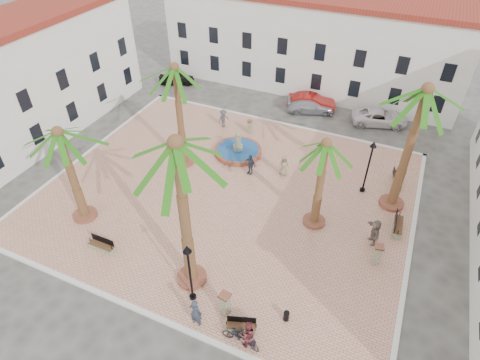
{
  "coord_description": "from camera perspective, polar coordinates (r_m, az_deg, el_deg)",
  "views": [
    {
      "loc": [
        10.07,
        -20.26,
        19.59
      ],
      "look_at": [
        1.0,
        0.0,
        1.6
      ],
      "focal_mm": 30.0,
      "sensor_mm": 36.0,
      "label": 1
    }
  ],
  "objects": [
    {
      "name": "cyclist_b",
      "position": [
        21.35,
        1.07,
        -21.09
      ],
      "size": [
        1.14,
        1.06,
        1.86
      ],
      "primitive_type": "imported",
      "rotation": [
        0.0,
        0.0,
        3.67
      ],
      "color": "maroon",
      "rests_on": "plaza"
    },
    {
      "name": "kerb_s",
      "position": [
        23.83,
        -13.78,
        -17.7
      ],
      "size": [
        26.3,
        0.3,
        0.16
      ],
      "primitive_type": "cube",
      "color": "silver",
      "rests_on": "ground"
    },
    {
      "name": "car_black",
      "position": [
        45.81,
        -9.01,
        14.12
      ],
      "size": [
        4.1,
        2.95,
        1.3
      ],
      "primitive_type": "imported",
      "rotation": [
        0.0,
        0.0,
        1.99
      ],
      "color": "black",
      "rests_on": "ground"
    },
    {
      "name": "kerb_e",
      "position": [
        28.28,
        23.07,
        -8.68
      ],
      "size": [
        0.3,
        22.3,
        0.16
      ],
      "primitive_type": "cube",
      "color": "silver",
      "rests_on": "ground"
    },
    {
      "name": "cyclist_a",
      "position": [
        22.05,
        -6.32,
        -18.2
      ],
      "size": [
        0.74,
        0.5,
        1.96
      ],
      "primitive_type": "imported",
      "rotation": [
        0.0,
        0.0,
        3.09
      ],
      "color": "#2C3343",
      "rests_on": "plaza"
    },
    {
      "name": "building_north",
      "position": [
        44.07,
        10.02,
        18.81
      ],
      "size": [
        30.4,
        7.4,
        9.5
      ],
      "color": "white",
      "rests_on": "ground"
    },
    {
      "name": "palm_s",
      "position": [
        18.49,
        -8.85,
        2.66
      ],
      "size": [
        5.73,
        5.73,
        10.02
      ],
      "color": "#955038",
      "rests_on": "plaza"
    },
    {
      "name": "bicycle_b",
      "position": [
        21.71,
        0.78,
        -21.5
      ],
      "size": [
        1.88,
        1.03,
        1.09
      ],
      "primitive_type": "imported",
      "rotation": [
        0.0,
        0.0,
        1.27
      ],
      "color": "black",
      "rests_on": "plaza"
    },
    {
      "name": "litter_bin",
      "position": [
        22.74,
        6.6,
        -18.66
      ],
      "size": [
        0.32,
        0.32,
        0.62
      ],
      "primitive_type": "cylinder",
      "color": "black",
      "rests_on": "plaza"
    },
    {
      "name": "pedestrian_fountain_b",
      "position": [
        31.02,
        1.46,
        2.25
      ],
      "size": [
        1.12,
        0.75,
        1.76
      ],
      "primitive_type": "imported",
      "rotation": [
        0.0,
        0.0,
        -0.34
      ],
      "color": "#354558",
      "rests_on": "plaza"
    },
    {
      "name": "lamppost_e",
      "position": [
        29.52,
        18.04,
        2.94
      ],
      "size": [
        0.48,
        0.48,
        4.38
      ],
      "color": "black",
      "rests_on": "plaza"
    },
    {
      "name": "car_silver",
      "position": [
        40.24,
        10.02,
        10.36
      ],
      "size": [
        4.98,
        3.3,
        1.34
      ],
      "primitive_type": "imported",
      "rotation": [
        0.0,
        0.0,
        1.91
      ],
      "color": "#A8A7B0",
      "rests_on": "ground"
    },
    {
      "name": "palm_nw",
      "position": [
        29.27,
        -9.12,
        14.03
      ],
      "size": [
        4.92,
        4.92,
        8.5
      ],
      "color": "#955038",
      "rests_on": "plaza"
    },
    {
      "name": "lamppost_s",
      "position": [
        21.43,
        -7.3,
        -11.77
      ],
      "size": [
        0.47,
        0.47,
        4.35
      ],
      "color": "black",
      "rests_on": "plaza"
    },
    {
      "name": "fountain",
      "position": [
        33.62,
        -0.3,
        4.27
      ],
      "size": [
        3.95,
        3.95,
        2.04
      ],
      "color": "#955038",
      "rests_on": "plaza"
    },
    {
      "name": "palm_e",
      "position": [
        24.34,
        11.97,
        3.6
      ],
      "size": [
        4.92,
        4.92,
        6.79
      ],
      "color": "#955038",
      "rests_on": "plaza"
    },
    {
      "name": "bench_se",
      "position": [
        22.35,
        0.2,
        -20.16
      ],
      "size": [
        1.7,
        1.0,
        0.86
      ],
      "rotation": [
        0.0,
        0.0,
        0.33
      ],
      "color": "gray",
      "rests_on": "plaza"
    },
    {
      "name": "bollard_e",
      "position": [
        25.89,
        18.93,
        -9.95
      ],
      "size": [
        0.63,
        0.63,
        1.5
      ],
      "rotation": [
        0.0,
        0.0,
        0.2
      ],
      "color": "gray",
      "rests_on": "plaza"
    },
    {
      "name": "car_white",
      "position": [
        39.82,
        19.23,
        8.41
      ],
      "size": [
        5.5,
        3.69,
        1.4
      ],
      "primitive_type": "imported",
      "rotation": [
        0.0,
        0.0,
        1.87
      ],
      "color": "white",
      "rests_on": "ground"
    },
    {
      "name": "palm_ne",
      "position": [
        26.42,
        24.59,
        9.84
      ],
      "size": [
        5.6,
        5.6,
        9.4
      ],
      "color": "#955038",
      "rests_on": "plaza"
    },
    {
      "name": "bench_ne",
      "position": [
        32.67,
        21.35,
        -0.04
      ],
      "size": [
        0.97,
        1.86,
        0.94
      ],
      "rotation": [
        0.0,
        0.0,
        1.82
      ],
      "color": "gray",
      "rests_on": "plaza"
    },
    {
      "name": "building_west",
      "position": [
        38.31,
        -29.11,
        11.75
      ],
      "size": [
        6.4,
        24.4,
        10.0
      ],
      "rotation": [
        0.0,
        0.0,
        1.57
      ],
      "color": "white",
      "rests_on": "ground"
    },
    {
      "name": "bicycle_a",
      "position": [
        21.83,
        -0.14,
        -21.25
      ],
      "size": [
        1.88,
        0.83,
        0.96
      ],
      "primitive_type": "imported",
      "rotation": [
        0.0,
        0.0,
        1.68
      ],
      "color": "black",
      "rests_on": "plaza"
    },
    {
      "name": "ground",
      "position": [
        29.93,
        -1.75,
        -1.89
      ],
      "size": [
        120.0,
        120.0,
        0.0
      ],
      "primitive_type": "plane",
      "color": "#56544F",
      "rests_on": "ground"
    },
    {
      "name": "pedestrian_fountain_a",
      "position": [
        31.08,
        6.23,
        2.04
      ],
      "size": [
        1.0,
        0.94,
        1.72
      ],
      "primitive_type": "imported",
      "rotation": [
        0.0,
        0.0,
        0.65
      ],
      "color": "gray",
      "rests_on": "plaza"
    },
    {
      "name": "plaza",
      "position": [
        29.88,
        -1.75,
        -1.78
      ],
      "size": [
        26.0,
        22.0,
        0.15
      ],
      "primitive_type": "cube",
      "color": "tan",
      "rests_on": "ground"
    },
    {
      "name": "kerb_n",
      "position": [
        38.2,
        5.44,
        8.12
      ],
      "size": [
        26.3,
        0.3,
        0.16
      ],
      "primitive_type": "cube",
      "color": "silver",
      "rests_on": "ground"
    },
    {
      "name": "bench_e",
      "position": [
        28.77,
        21.49,
        -6.14
      ],
      "size": [
        0.71,
        2.0,
        1.04
      ],
      "rotation": [
        0.0,
        0.0,
        1.63
      ],
      "color": "gray",
      "rests_on": "plaza"
    },
    {
      "name": "bench_s",
      "position": [
        27.05,
        -19.03,
        -8.95
      ],
      "size": [
        1.78,
        0.54,
        0.94
      ],
      "rotation": [
        0.0,
        0.0,
        -0.0
      ],
      "color": "gray",
      "rests_on": "plaza"
    },
    {
      "name": "pedestrian_east",
      "position": [
        26.92,
        18.61,
        -7.01
      ],
      "size": [
        1.19,
        1.83,
        1.89
      ],
      "primitive_type": "imported",
      "rotation": [
        0.0,
        0.0,
        -1.17
      ],
      "color": "#736057",
      "rests_on": "plaza"
    },
    {
      "name": "pedestrian_north",
      "position": [
        36.87,
        -2.36,
        8.75
      ],
      "size": [
        1.04,
        1.29,
        1.75
      ],
      "primitive_type": "imported",
      "rotation": [
        0.0,
        0.0,
        1.17
      ],
      "color": "#444448",
      "rests_on": "plaza"
    },
    {
      "name": "palm_sw",
      "position": [
        26.38,
        -24.06,
        4.72
      ],
      "size": [
        5.22,
        5.22,
        7.21
      ],
      "color": "#955038",
      "rests_on": "plaza"
    },
    {
      "name": "bollard_se",
      "position": [
        22.44,
        -2.14,
        -17.12
      ],
      "size": [
        0.65,
        0.65,
        1.57
      ],
      "rotation": [
        0.0,
        0.0,
        -0.17
      ],
      "color": "gray",
      "rests_on": "plaza"
    },
    {
      "name": "bollard_n",
      "position": [
        36.12,
        1.38,
        7.64
      ],
      "size": [
        0.52,
        0.52,
        1.24
      ],
      "rotation": [
        0.0,
        0.0,
        0.18
      ],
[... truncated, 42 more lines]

